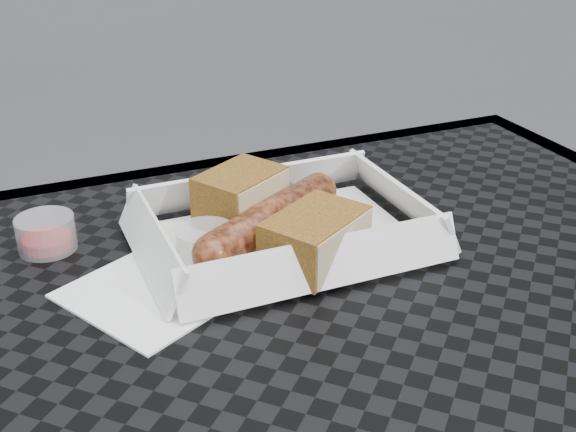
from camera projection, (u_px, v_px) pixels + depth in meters
The scene contains 8 objects.
food_tray at pixel (284, 240), 0.64m from camera, with size 0.22×0.15×0.00m, color white.
bratwurst at pixel (270, 220), 0.63m from camera, with size 0.16×0.11×0.03m.
bread_near at pixel (241, 196), 0.66m from camera, with size 0.08×0.05×0.05m, color brown.
bread_far at pixel (315, 239), 0.59m from camera, with size 0.08×0.06×0.04m, color brown.
veg_garnish at pixel (350, 244), 0.62m from camera, with size 0.03×0.03×0.00m.
napkin at pixel (156, 290), 0.57m from camera, with size 0.12×0.12×0.00m, color white.
condiment_cup_sauce at pixel (46, 233), 0.62m from camera, with size 0.05×0.05×0.03m, color #940D0A.
condiment_cup_empty at pixel (206, 245), 0.60m from camera, with size 0.05×0.05×0.03m, color silver.
Camera 1 is at (-0.21, -0.33, 1.05)m, focal length 45.00 mm.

